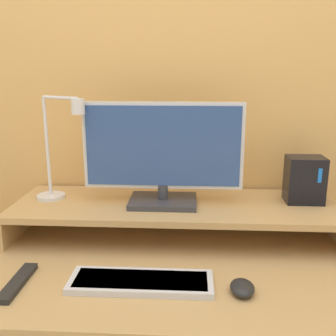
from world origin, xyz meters
TOP-DOWN VIEW (x-y plane):
  - wall_back at (0.00, 0.78)m, footprint 6.00×0.05m
  - desk at (0.00, 0.37)m, footprint 1.13×0.74m
  - monitor_shelf at (0.00, 0.56)m, footprint 1.13×0.36m
  - monitor at (-0.04, 0.55)m, footprint 0.55×0.17m
  - desk_lamp at (-0.41, 0.56)m, footprint 0.21×0.15m
  - router_dock at (0.45, 0.60)m, footprint 0.13×0.10m
  - keyboard at (-0.08, 0.21)m, footprint 0.39×0.13m
  - mouse at (0.19, 0.18)m, footprint 0.06×0.09m
  - remote_control at (-0.42, 0.19)m, footprint 0.04×0.19m

SIDE VIEW (x-z plane):
  - desk at x=0.00m, z-range 0.15..0.87m
  - remote_control at x=-0.42m, z-range 0.72..0.73m
  - keyboard at x=-0.08m, z-range 0.72..0.74m
  - mouse at x=0.19m, z-range 0.72..0.75m
  - monitor_shelf at x=0.00m, z-range 0.76..0.88m
  - router_dock at x=0.45m, z-range 0.84..1.00m
  - desk_lamp at x=-0.41m, z-range 0.82..1.20m
  - monitor at x=-0.04m, z-range 0.84..1.19m
  - wall_back at x=0.00m, z-range 0.00..2.50m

